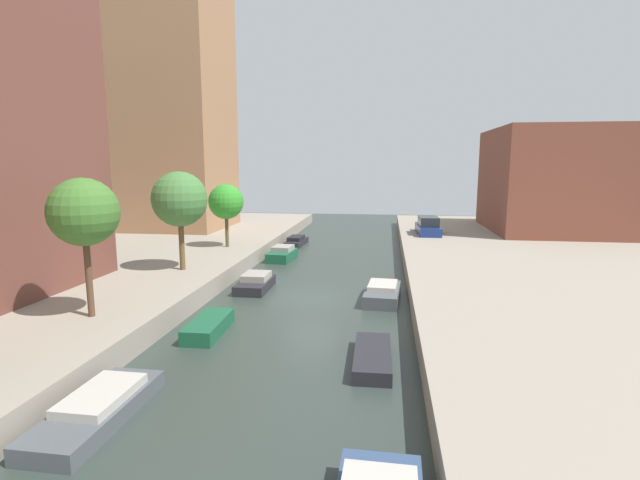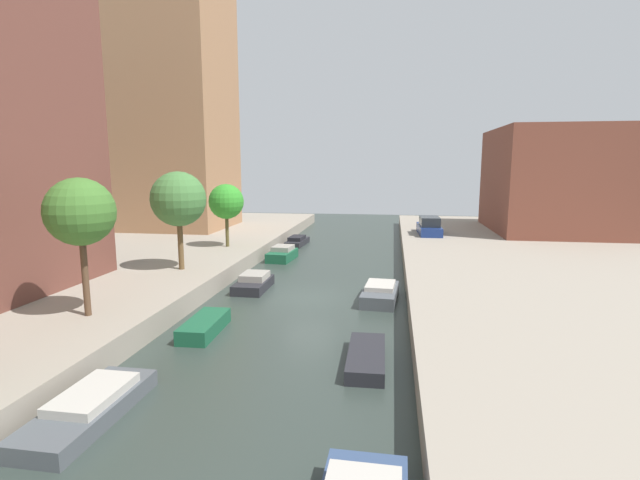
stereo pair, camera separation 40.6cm
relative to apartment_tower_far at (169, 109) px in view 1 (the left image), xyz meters
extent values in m
plane|color=#2D3833|center=(16.00, -18.36, -11.80)|extent=(84.00, 84.00, 0.00)
cube|color=gray|center=(1.00, -18.36, -11.30)|extent=(20.00, 64.00, 1.00)
cube|color=gray|center=(31.00, -18.36, -11.30)|extent=(20.00, 64.00, 1.00)
cube|color=#9E704C|center=(0.00, 0.00, 0.00)|extent=(10.00, 9.11, 21.61)
cube|color=brown|center=(34.00, 2.51, -6.33)|extent=(10.00, 12.56, 8.95)
cylinder|color=brown|center=(8.52, -25.48, -9.22)|extent=(0.25, 0.25, 3.16)
sphere|color=#3E6E2A|center=(8.52, -25.48, -6.74)|extent=(2.58, 2.58, 2.58)
cylinder|color=brown|center=(8.52, -17.15, -9.36)|extent=(0.30, 0.30, 2.89)
sphere|color=#417438|center=(8.52, -17.15, -6.85)|extent=(3.03, 3.03, 3.03)
cylinder|color=brown|center=(8.52, -9.62, -9.62)|extent=(0.24, 0.24, 2.37)
sphere|color=#308E28|center=(8.52, -9.62, -7.57)|extent=(2.48, 2.48, 2.48)
cube|color=navy|center=(23.30, -1.00, -10.44)|extent=(1.91, 4.83, 0.73)
cube|color=#1E2328|center=(23.30, -1.36, -9.69)|extent=(1.63, 2.68, 0.77)
cube|color=#4C5156|center=(12.17, -30.84, -11.56)|extent=(1.69, 4.42, 0.49)
cube|color=#B2ADA3|center=(12.17, -30.61, -11.19)|extent=(1.43, 2.43, 0.25)
cube|color=#195638|center=(12.68, -24.07, -11.50)|extent=(1.32, 3.23, 0.60)
cube|color=#232328|center=(12.69, -17.20, -11.54)|extent=(1.61, 3.20, 0.52)
cube|color=gray|center=(12.69, -16.91, -11.11)|extent=(1.36, 1.76, 0.35)
cube|color=#195638|center=(12.38, -8.98, -11.47)|extent=(1.79, 3.22, 0.66)
cube|color=gray|center=(12.38, -8.71, -10.98)|extent=(1.45, 1.81, 0.33)
cube|color=#232328|center=(12.18, -2.52, -11.57)|extent=(1.52, 3.83, 0.47)
cube|color=black|center=(12.18, -2.67, -11.17)|extent=(1.23, 2.13, 0.31)
cube|color=#232328|center=(19.42, -26.12, -11.56)|extent=(1.33, 3.59, 0.48)
cube|color=#4C5156|center=(19.67, -18.30, -11.49)|extent=(1.91, 3.79, 0.63)
cube|color=#B2ADA3|center=(19.67, -18.08, -11.06)|extent=(1.54, 2.12, 0.22)
camera|label=1|loc=(19.78, -41.67, -4.98)|focal=26.46mm
camera|label=2|loc=(20.18, -41.61, -4.98)|focal=26.46mm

